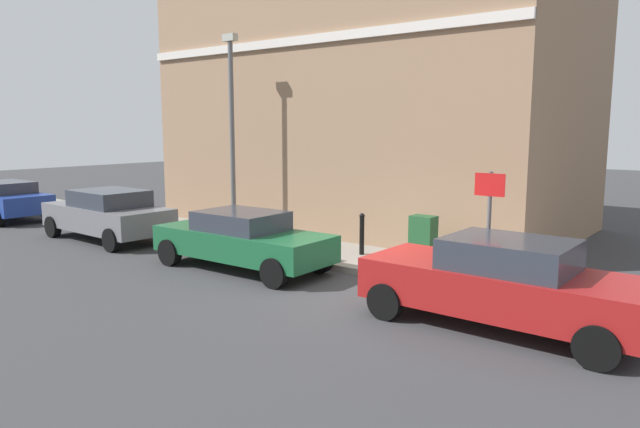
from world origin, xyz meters
TOP-DOWN VIEW (x-y plane):
  - ground at (0.00, 0.00)m, footprint 80.00×80.00m
  - sidewalk at (2.03, 6.00)m, footprint 2.33×30.00m
  - corner_building at (6.92, 4.41)m, footprint 7.53×12.82m
  - car_red at (-0.48, -2.91)m, footprint 1.84×4.50m
  - car_green at (-0.28, 3.34)m, footprint 1.89×4.46m
  - car_grey at (-0.22, 8.98)m, footprint 2.02×4.40m
  - car_blue at (-0.38, 15.28)m, footprint 1.90×3.94m
  - utility_cabinet at (2.08, -0.09)m, footprint 0.46×0.61m
  - bollard_near_cabinet at (2.18, 1.65)m, footprint 0.14×0.14m
  - bollard_far_kerb at (1.12, 3.50)m, footprint 0.14×0.14m
  - street_sign at (1.13, -2.00)m, footprint 0.08×0.60m
  - lamppost at (2.11, 6.13)m, footprint 0.20×0.44m

SIDE VIEW (x-z plane):
  - ground at x=0.00m, z-range 0.00..0.00m
  - sidewalk at x=2.03m, z-range 0.00..0.15m
  - utility_cabinet at x=2.08m, z-range 0.11..1.26m
  - bollard_near_cabinet at x=2.18m, z-range 0.19..1.22m
  - bollard_far_kerb at x=1.12m, z-range 0.19..1.22m
  - car_green at x=-0.28m, z-range 0.03..1.39m
  - car_blue at x=-0.38m, z-range 0.05..1.41m
  - car_grey at x=-0.22m, z-range 0.03..1.51m
  - car_red at x=-0.48m, z-range 0.02..1.53m
  - street_sign at x=1.13m, z-range 0.51..2.81m
  - lamppost at x=2.11m, z-range 0.44..6.16m
  - corner_building at x=6.92m, z-range 0.00..8.25m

